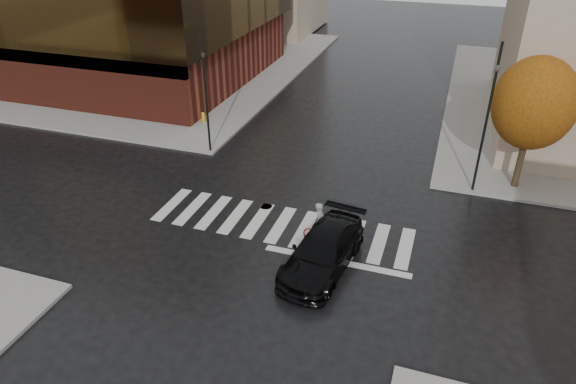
% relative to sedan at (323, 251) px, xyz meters
% --- Properties ---
extents(ground, '(120.00, 120.00, 0.00)m').
position_rel_sedan_xyz_m(ground, '(-2.54, 1.80, -0.75)').
color(ground, black).
rests_on(ground, ground).
extents(sidewalk_nw, '(30.00, 30.00, 0.15)m').
position_rel_sedan_xyz_m(sidewalk_nw, '(-23.54, 22.80, -0.68)').
color(sidewalk_nw, gray).
rests_on(sidewalk_nw, ground).
extents(crosswalk, '(12.00, 3.00, 0.01)m').
position_rel_sedan_xyz_m(crosswalk, '(-2.54, 2.30, -0.75)').
color(crosswalk, silver).
rests_on(crosswalk, ground).
extents(tree_ne_a, '(3.80, 3.80, 6.50)m').
position_rel_sedan_xyz_m(tree_ne_a, '(7.46, 9.20, 3.70)').
color(tree_ne_a, '#322516').
rests_on(tree_ne_a, sidewalk_ne).
extents(sedan, '(2.75, 5.42, 1.51)m').
position_rel_sedan_xyz_m(sedan, '(0.00, 0.00, 0.00)').
color(sedan, black).
rests_on(sedan, ground).
extents(cyclist, '(1.63, 0.68, 1.81)m').
position_rel_sedan_xyz_m(cyclist, '(-0.54, 1.72, -0.14)').
color(cyclist, '#9E0E14').
rests_on(cyclist, ground).
extents(traffic_light_nw, '(0.18, 0.16, 6.47)m').
position_rel_sedan_xyz_m(traffic_light_nw, '(-8.84, 8.10, 3.00)').
color(traffic_light_nw, black).
rests_on(traffic_light_nw, sidewalk_nw).
extents(traffic_light_ne, '(0.19, 0.22, 7.24)m').
position_rel_sedan_xyz_m(traffic_light_ne, '(5.48, 8.10, 3.51)').
color(traffic_light_ne, black).
rests_on(traffic_light_ne, sidewalk_ne).
extents(fire_hydrant, '(0.24, 0.24, 0.68)m').
position_rel_sedan_xyz_m(fire_hydrant, '(-11.12, 11.80, -0.23)').
color(fire_hydrant, '#E7B60D').
rests_on(fire_hydrant, sidewalk_nw).
extents(manhole, '(0.76, 0.76, 0.01)m').
position_rel_sedan_xyz_m(manhole, '(-3.73, 3.57, -0.75)').
color(manhole, '#3D2516').
rests_on(manhole, ground).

